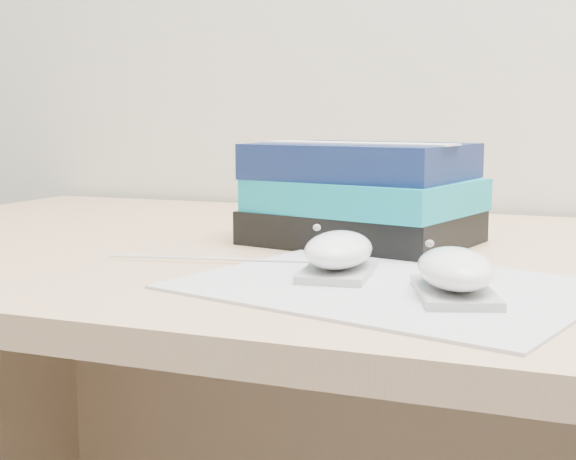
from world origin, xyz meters
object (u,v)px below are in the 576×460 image
at_px(desk, 437,431).
at_px(mouse_front, 455,273).
at_px(mouse_rear, 338,253).
at_px(pouch, 311,193).
at_px(book_stack, 363,194).

xyz_separation_m(desk, mouse_front, (0.06, -0.29, 0.26)).
height_order(mouse_rear, pouch, pouch).
distance_m(desk, book_stack, 0.31).
bearing_deg(pouch, desk, 2.65).
xyz_separation_m(mouse_rear, mouse_front, (0.12, -0.05, -0.00)).
bearing_deg(desk, pouch, -177.35).
relative_size(mouse_rear, book_stack, 0.42).
distance_m(desk, mouse_rear, 0.35).
bearing_deg(book_stack, mouse_rear, -80.34).
bearing_deg(book_stack, mouse_front, -59.65).
bearing_deg(mouse_front, desk, 102.37).
distance_m(mouse_rear, mouse_front, 0.13).
xyz_separation_m(desk, mouse_rear, (-0.06, -0.23, 0.26)).
xyz_separation_m(mouse_rear, pouch, (-0.11, 0.22, 0.03)).
relative_size(desk, mouse_front, 12.65).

